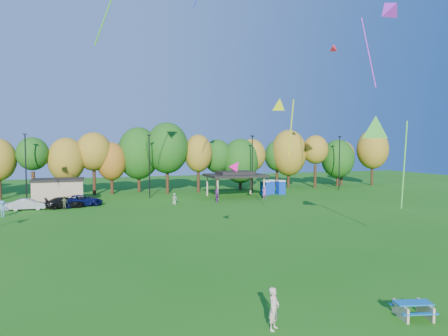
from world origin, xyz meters
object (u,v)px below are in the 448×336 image
object	(u,v)px
car_b	(28,204)
kite_flyer	(274,309)
picnic_table	(413,308)
car_c	(81,201)
porta_potties	(272,187)
car_d	(65,202)

from	to	relation	value
car_b	kite_flyer	bearing A→B (deg)	-156.23
picnic_table	kite_flyer	xyz separation A→B (m)	(-6.31, 0.96, 0.48)
picnic_table	car_c	world-z (taller)	car_c
kite_flyer	picnic_table	bearing A→B (deg)	-50.19
porta_potties	car_b	size ratio (longest dim) A/B	0.94
car_b	car_d	bearing A→B (deg)	-86.10
car_b	car_d	world-z (taller)	car_d
porta_potties	kite_flyer	world-z (taller)	porta_potties
porta_potties	car_b	xyz separation A→B (m)	(-33.52, -4.05, -0.44)
porta_potties	car_d	bearing A→B (deg)	-172.25
kite_flyer	car_b	world-z (taller)	kite_flyer
picnic_table	car_c	bearing A→B (deg)	124.55
kite_flyer	car_b	distance (m)	39.35
car_c	kite_flyer	bearing A→B (deg)	175.47
porta_potties	car_d	world-z (taller)	porta_potties
car_d	car_c	bearing A→B (deg)	-75.51
porta_potties	picnic_table	distance (m)	44.01
picnic_table	car_c	xyz separation A→B (m)	(-14.18, 38.69, 0.31)
porta_potties	picnic_table	xyz separation A→B (m)	(-13.47, -41.89, -0.70)
car_d	kite_flyer	bearing A→B (deg)	-175.02
porta_potties	car_b	bearing A→B (deg)	-173.11
porta_potties	car_d	size ratio (longest dim) A/B	0.81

